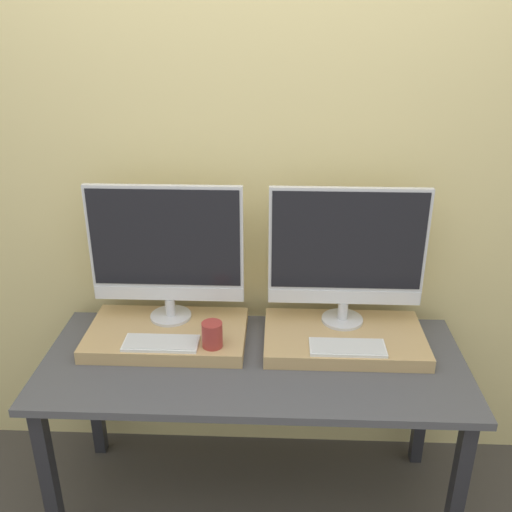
# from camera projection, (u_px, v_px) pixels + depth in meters

# --- Properties ---
(wall_back) EXTENTS (8.00, 0.04, 2.60)m
(wall_back) POSITION_uv_depth(u_px,v_px,m) (258.00, 176.00, 2.26)
(wall_back) COLOR #DBC684
(wall_back) RESTS_ON ground_plane
(workbench) EXTENTS (1.58, 0.65, 0.70)m
(workbench) POSITION_uv_depth(u_px,v_px,m) (254.00, 377.00, 2.16)
(workbench) COLOR #47474C
(workbench) RESTS_ON ground_plane
(wooden_riser_left) EXTENTS (0.62, 0.37, 0.05)m
(wooden_riser_left) POSITION_uv_depth(u_px,v_px,m) (167.00, 334.00, 2.25)
(wooden_riser_left) COLOR tan
(wooden_riser_left) RESTS_ON workbench
(monitor_left) EXTENTS (0.60, 0.17, 0.56)m
(monitor_left) POSITION_uv_depth(u_px,v_px,m) (166.00, 249.00, 2.19)
(monitor_left) COLOR silver
(monitor_left) RESTS_ON wooden_riser_left
(keyboard_left) EXTENTS (0.28, 0.12, 0.01)m
(keyboard_left) POSITION_uv_depth(u_px,v_px,m) (161.00, 343.00, 2.13)
(keyboard_left) COLOR silver
(keyboard_left) RESTS_ON wooden_riser_left
(mug) EXTENTS (0.08, 0.08, 0.10)m
(mug) POSITION_uv_depth(u_px,v_px,m) (212.00, 335.00, 2.10)
(mug) COLOR #9E332D
(mug) RESTS_ON wooden_riser_left
(wooden_riser_right) EXTENTS (0.62, 0.37, 0.05)m
(wooden_riser_right) POSITION_uv_depth(u_px,v_px,m) (344.00, 338.00, 2.22)
(wooden_riser_right) COLOR tan
(wooden_riser_right) RESTS_ON workbench
(monitor_right) EXTENTS (0.60, 0.17, 0.56)m
(monitor_right) POSITION_uv_depth(u_px,v_px,m) (347.00, 252.00, 2.17)
(monitor_right) COLOR silver
(monitor_right) RESTS_ON wooden_riser_right
(keyboard_right) EXTENTS (0.28, 0.12, 0.01)m
(keyboard_right) POSITION_uv_depth(u_px,v_px,m) (348.00, 347.00, 2.10)
(keyboard_right) COLOR silver
(keyboard_right) RESTS_ON wooden_riser_right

